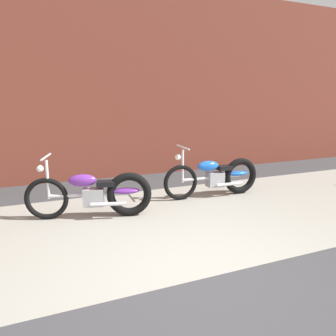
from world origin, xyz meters
The scene contains 5 objects.
ground_plane centered at (0.00, 0.00, 0.00)m, with size 80.00×80.00×0.00m, color #38383A.
sidewalk_slab centered at (0.00, 1.75, 0.00)m, with size 36.00×3.50×0.01m, color gray.
brick_building_wall centered at (0.00, 5.20, 2.28)m, with size 36.00×0.50×4.57m, color brown.
motorcycle_purple centered at (-0.68, 2.31, 0.40)m, with size 1.96×0.79×1.03m.
motorcycle_blue centered at (1.74, 2.59, 0.40)m, with size 2.01×0.58×1.03m.
Camera 1 is at (-1.60, -2.75, 1.87)m, focal length 34.70 mm.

